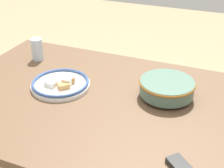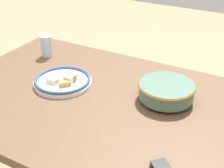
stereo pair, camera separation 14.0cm
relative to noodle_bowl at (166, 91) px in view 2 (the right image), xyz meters
The scene contains 4 objects.
dining_table 0.29m from the noodle_bowl, 30.09° to the left, with size 1.48×0.93×0.73m.
noodle_bowl is the anchor object (origin of this frame).
food_plate 0.49m from the noodle_bowl, 12.28° to the left, with size 0.27×0.27×0.05m.
drinking_glass 0.75m from the noodle_bowl, ahead, with size 0.06×0.06×0.12m.
Camera 2 is at (-0.57, 0.98, 1.46)m, focal length 50.00 mm.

